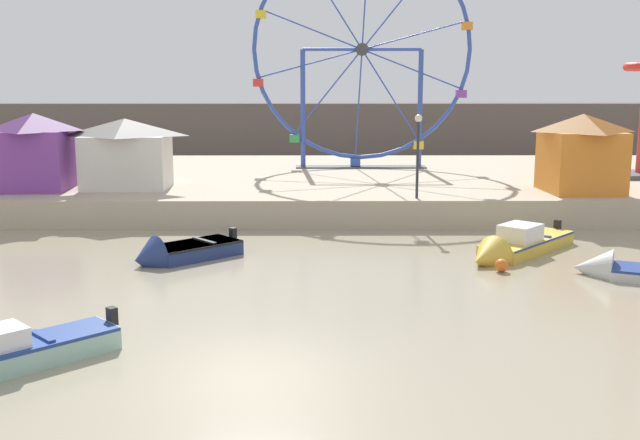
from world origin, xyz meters
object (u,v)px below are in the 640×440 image
(promenade_lamp_near, at_px, (418,143))
(ferris_wheel_blue_frame, at_px, (362,53))
(motorboat_mustard_yellow, at_px, (513,247))
(carnival_booth_purple_stall, at_px, (35,150))
(mooring_buoy_orange, at_px, (502,265))
(carnival_booth_orange_canopy, at_px, (582,152))
(carnival_booth_white_ticket, at_px, (126,152))
(motorboat_navy_blue, at_px, (177,253))

(promenade_lamp_near, bearing_deg, ferris_wheel_blue_frame, 98.69)
(motorboat_mustard_yellow, bearing_deg, carnival_booth_purple_stall, -70.12)
(motorboat_mustard_yellow, relative_size, mooring_buoy_orange, 12.39)
(motorboat_mustard_yellow, height_order, mooring_buoy_orange, motorboat_mustard_yellow)
(ferris_wheel_blue_frame, height_order, mooring_buoy_orange, ferris_wheel_blue_frame)
(mooring_buoy_orange, bearing_deg, promenade_lamp_near, 102.60)
(carnival_booth_orange_canopy, bearing_deg, ferris_wheel_blue_frame, 131.94)
(ferris_wheel_blue_frame, height_order, carnival_booth_white_ticket, ferris_wheel_blue_frame)
(motorboat_navy_blue, height_order, mooring_buoy_orange, motorboat_navy_blue)
(motorboat_navy_blue, bearing_deg, carnival_booth_orange_canopy, 163.90)
(carnival_booth_purple_stall, xyz_separation_m, mooring_buoy_orange, (19.01, -10.59, -2.82))
(motorboat_mustard_yellow, relative_size, promenade_lamp_near, 1.53)
(ferris_wheel_blue_frame, distance_m, carnival_booth_white_ticket, 14.97)
(carnival_booth_purple_stall, distance_m, promenade_lamp_near, 17.44)
(motorboat_navy_blue, height_order, carnival_booth_orange_canopy, carnival_booth_orange_canopy)
(motorboat_mustard_yellow, distance_m, carnival_booth_orange_canopy, 9.35)
(carnival_booth_orange_canopy, bearing_deg, carnival_booth_white_ticket, 174.31)
(motorboat_mustard_yellow, bearing_deg, carnival_booth_orange_canopy, -170.72)
(carnival_booth_orange_canopy, height_order, promenade_lamp_near, promenade_lamp_near)
(motorboat_navy_blue, bearing_deg, carnival_booth_purple_stall, -90.22)
(carnival_booth_white_ticket, xyz_separation_m, mooring_buoy_orange, (14.95, -10.96, -2.69))
(carnival_booth_white_ticket, height_order, mooring_buoy_orange, carnival_booth_white_ticket)
(motorboat_mustard_yellow, distance_m, carnival_booth_purple_stall, 21.80)
(carnival_booth_white_ticket, relative_size, mooring_buoy_orange, 9.66)
(motorboat_mustard_yellow, height_order, promenade_lamp_near, promenade_lamp_near)
(carnival_booth_white_ticket, bearing_deg, ferris_wheel_blue_frame, 36.29)
(ferris_wheel_blue_frame, relative_size, carnival_booth_white_ticket, 3.03)
(motorboat_mustard_yellow, bearing_deg, promenade_lamp_near, -111.78)
(motorboat_mustard_yellow, bearing_deg, motorboat_navy_blue, -44.29)
(carnival_booth_white_ticket, xyz_separation_m, promenade_lamp_near, (13.17, -2.99, 0.67))
(mooring_buoy_orange, bearing_deg, carnival_booth_orange_canopy, 59.13)
(carnival_booth_orange_canopy, bearing_deg, motorboat_navy_blue, -156.57)
(motorboat_mustard_yellow, height_order, ferris_wheel_blue_frame, ferris_wheel_blue_frame)
(motorboat_navy_blue, height_order, ferris_wheel_blue_frame, ferris_wheel_blue_frame)
(carnival_booth_orange_canopy, distance_m, promenade_lamp_near, 7.87)
(ferris_wheel_blue_frame, xyz_separation_m, carnival_booth_white_ticket, (-11.43, -8.40, -4.77))
(motorboat_navy_blue, relative_size, carnival_booth_orange_canopy, 1.04)
(ferris_wheel_blue_frame, xyz_separation_m, carnival_booth_purple_stall, (-15.49, -8.77, -4.63))
(carnival_booth_white_ticket, bearing_deg, promenade_lamp_near, -12.80)
(motorboat_navy_blue, xyz_separation_m, mooring_buoy_orange, (10.99, -1.61, -0.06))
(motorboat_mustard_yellow, height_order, carnival_booth_purple_stall, carnival_booth_purple_stall)
(motorboat_navy_blue, relative_size, ferris_wheel_blue_frame, 0.31)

